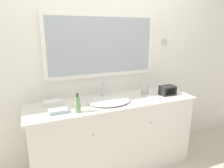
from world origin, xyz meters
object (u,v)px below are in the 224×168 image
sink_basin (109,100)px  soap_bottle (78,105)px  appliance_box (168,90)px  picture_frame (145,90)px

sink_basin → soap_bottle: size_ratio=2.47×
appliance_box → picture_frame: (-0.25, 0.12, 0.00)m
appliance_box → soap_bottle: bearing=-174.6°
sink_basin → picture_frame: size_ratio=4.21×
soap_bottle → appliance_box: soap_bottle is taller
soap_bottle → appliance_box: (1.16, 0.11, -0.02)m
sink_basin → picture_frame: sink_basin is taller
soap_bottle → picture_frame: soap_bottle is taller
soap_bottle → appliance_box: bearing=5.4°
sink_basin → picture_frame: bearing=8.5°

